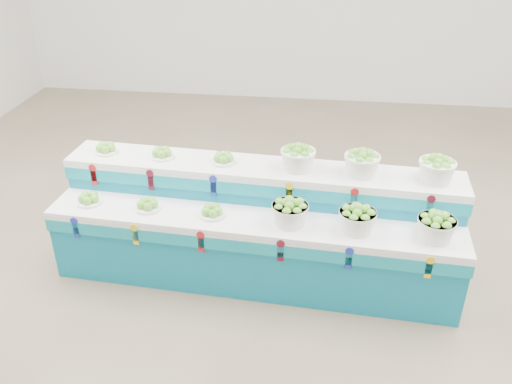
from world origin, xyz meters
TOP-DOWN VIEW (x-y plane):
  - ground at (0.00, 0.00)m, footprint 10.00×10.00m
  - display_stand at (-0.34, -0.01)m, footprint 3.75×1.18m
  - plate_lower_left at (-1.86, -0.15)m, footprint 0.25×0.25m
  - plate_lower_mid at (-1.30, -0.18)m, footprint 0.25×0.25m
  - plate_lower_right at (-0.70, -0.22)m, footprint 0.25×0.25m
  - basket_lower_left at (-0.01, -0.26)m, footprint 0.33×0.33m
  - basket_lower_mid at (0.55, -0.30)m, footprint 0.33×0.33m
  - basket_lower_right at (1.19, -0.34)m, footprint 0.33×0.33m
  - plate_upper_left at (-1.83, 0.31)m, footprint 0.25×0.25m
  - plate_upper_mid at (-1.27, 0.27)m, footprint 0.25×0.25m
  - plate_upper_right at (-0.67, 0.24)m, footprint 0.25×0.25m
  - basket_upper_left at (0.02, 0.20)m, footprint 0.33×0.33m
  - basket_upper_mid at (0.58, 0.16)m, footprint 0.33×0.33m
  - basket_upper_right at (1.21, 0.12)m, footprint 0.33×0.33m

SIDE VIEW (x-z plane):
  - ground at x=0.00m, z-range 0.00..0.00m
  - display_stand at x=-0.34m, z-range 0.00..1.02m
  - plate_lower_left at x=-1.86m, z-range 0.72..0.82m
  - plate_lower_mid at x=-1.30m, z-range 0.72..0.82m
  - plate_lower_right at x=-0.70m, z-range 0.72..0.82m
  - basket_lower_left at x=-0.01m, z-range 0.72..0.95m
  - basket_lower_mid at x=0.55m, z-range 0.72..0.95m
  - basket_lower_right at x=1.19m, z-range 0.72..0.95m
  - plate_upper_left at x=-1.83m, z-range 1.02..1.12m
  - plate_upper_mid at x=-1.27m, z-range 1.02..1.12m
  - plate_upper_right at x=-0.67m, z-range 1.02..1.12m
  - basket_upper_left at x=0.02m, z-range 1.02..1.25m
  - basket_upper_mid at x=0.58m, z-range 1.02..1.25m
  - basket_upper_right at x=1.21m, z-range 1.02..1.25m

